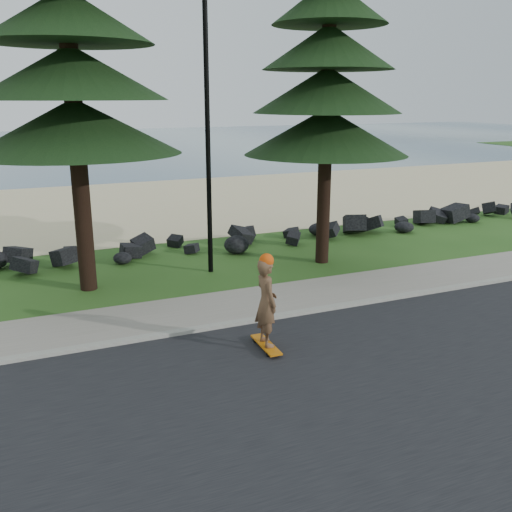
{
  "coord_description": "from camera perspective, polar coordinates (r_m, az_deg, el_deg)",
  "views": [
    {
      "loc": [
        -5.09,
        -12.0,
        4.96
      ],
      "look_at": [
        0.07,
        0.0,
        1.29
      ],
      "focal_mm": 40.0,
      "sensor_mm": 36.0,
      "label": 1
    }
  ],
  "objects": [
    {
      "name": "road",
      "position": [
        10.33,
        9.81,
        -13.19
      ],
      "size": [
        160.0,
        7.0,
        0.02
      ],
      "primitive_type": "cube",
      "color": "black",
      "rests_on": "ground"
    },
    {
      "name": "seawall_boulders",
      "position": [
        18.99,
        -6.89,
        0.43
      ],
      "size": [
        60.0,
        2.4,
        1.1
      ],
      "primitive_type": null,
      "color": "black",
      "rests_on": "ground"
    },
    {
      "name": "ocean",
      "position": [
        63.4,
        -18.92,
        10.39
      ],
      "size": [
        160.0,
        58.0,
        0.01
      ],
      "primitive_type": "cube",
      "color": "#3C5B73",
      "rests_on": "ground"
    },
    {
      "name": "skateboarder",
      "position": [
        11.35,
        1.04,
        -4.69
      ],
      "size": [
        0.45,
        1.08,
        2.0
      ],
      "rotation": [
        0.0,
        0.0,
        1.54
      ],
      "color": "#C1660B",
      "rests_on": "ground"
    },
    {
      "name": "ground",
      "position": [
        13.95,
        -0.27,
        -5.13
      ],
      "size": [
        160.0,
        160.0,
        0.0
      ],
      "primitive_type": "plane",
      "color": "#274F18",
      "rests_on": "ground"
    },
    {
      "name": "kerb",
      "position": [
        13.17,
        1.27,
        -6.21
      ],
      "size": [
        160.0,
        0.2,
        0.1
      ],
      "primitive_type": "cube",
      "color": "#9B998C",
      "rests_on": "ground"
    },
    {
      "name": "lamp_post",
      "position": [
        16.06,
        -4.87,
        12.69
      ],
      "size": [
        0.25,
        0.14,
        8.14
      ],
      "color": "black",
      "rests_on": "ground"
    },
    {
      "name": "sidewalk",
      "position": [
        14.11,
        -0.59,
        -4.72
      ],
      "size": [
        160.0,
        2.0,
        0.08
      ],
      "primitive_type": "cube",
      "color": "gray",
      "rests_on": "ground"
    },
    {
      "name": "beach_sand",
      "position": [
        27.44,
        -12.24,
        4.94
      ],
      "size": [
        160.0,
        15.0,
        0.01
      ],
      "primitive_type": "cube",
      "color": "beige",
      "rests_on": "ground"
    }
  ]
}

